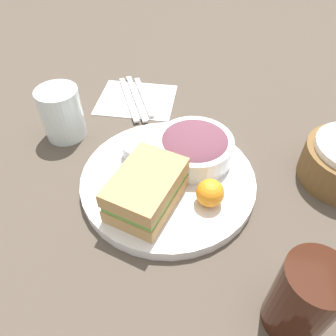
{
  "coord_description": "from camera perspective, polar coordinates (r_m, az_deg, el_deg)",
  "views": [
    {
      "loc": [
        0.38,
        0.06,
        0.43
      ],
      "look_at": [
        0.0,
        0.0,
        0.04
      ],
      "focal_mm": 35.0,
      "sensor_mm": 36.0,
      "label": 1
    }
  ],
  "objects": [
    {
      "name": "drink_glass",
      "position": [
        0.43,
        22.52,
        -20.32
      ],
      "size": [
        0.07,
        0.07,
        0.12
      ],
      "primitive_type": "cylinder",
      "color": "#38190F",
      "rests_on": "ground_plane"
    },
    {
      "name": "knife",
      "position": [
        0.78,
        -5.54,
        12.1
      ],
      "size": [
        0.18,
        0.09,
        0.01
      ],
      "primitive_type": "cube",
      "rotation": [
        0.0,
        0.0,
        3.56
      ],
      "color": "silver",
      "rests_on": "napkin"
    },
    {
      "name": "plate",
      "position": [
        0.57,
        0.0,
        -2.1
      ],
      "size": [
        0.3,
        0.3,
        0.02
      ],
      "primitive_type": "cylinder",
      "color": "silver",
      "rests_on": "ground_plane"
    },
    {
      "name": "fork",
      "position": [
        0.78,
        -6.86,
        11.88
      ],
      "size": [
        0.17,
        0.09,
        0.01
      ],
      "primitive_type": "cube",
      "rotation": [
        0.0,
        0.0,
        3.56
      ],
      "color": "silver",
      "rests_on": "napkin"
    },
    {
      "name": "spoon",
      "position": [
        0.78,
        -4.22,
        12.32
      ],
      "size": [
        0.15,
        0.08,
        0.01
      ],
      "primitive_type": "cube",
      "rotation": [
        0.0,
        0.0,
        3.56
      ],
      "color": "silver",
      "rests_on": "napkin"
    },
    {
      "name": "orange_wedge",
      "position": [
        0.52,
        7.33,
        -4.33
      ],
      "size": [
        0.04,
        0.04,
        0.04
      ],
      "primitive_type": "sphere",
      "color": "orange",
      "rests_on": "plate"
    },
    {
      "name": "napkin",
      "position": [
        0.78,
        -5.51,
        11.83
      ],
      "size": [
        0.14,
        0.17,
        0.0
      ],
      "primitive_type": "cube",
      "color": "white",
      "rests_on": "ground_plane"
    },
    {
      "name": "water_glass",
      "position": [
        0.68,
        -18.0,
        9.04
      ],
      "size": [
        0.08,
        0.08,
        0.1
      ],
      "primitive_type": "cylinder",
      "color": "silver",
      "rests_on": "ground_plane"
    },
    {
      "name": "salad_bowl",
      "position": [
        0.58,
        4.64,
        3.8
      ],
      "size": [
        0.14,
        0.14,
        0.05
      ],
      "color": "white",
      "rests_on": "plate"
    },
    {
      "name": "ground_plane",
      "position": [
        0.58,
        0.0,
        -2.76
      ],
      "size": [
        4.0,
        4.0,
        0.0
      ],
      "primitive_type": "plane",
      "color": "#4C4238"
    },
    {
      "name": "sandwich",
      "position": [
        0.51,
        -3.81,
        -3.8
      ],
      "size": [
        0.15,
        0.12,
        0.06
      ],
      "color": "tan",
      "rests_on": "plate"
    },
    {
      "name": "dressing_cup",
      "position": [
        0.6,
        -5.08,
        3.25
      ],
      "size": [
        0.06,
        0.06,
        0.03
      ],
      "primitive_type": "cylinder",
      "color": "#B7B7BC",
      "rests_on": "plate"
    }
  ]
}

